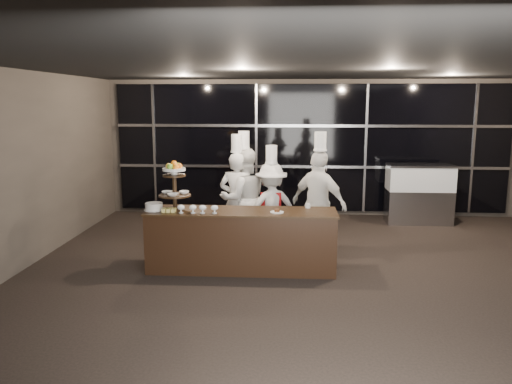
# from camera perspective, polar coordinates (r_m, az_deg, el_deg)

# --- Properties ---
(room) EXTENTS (10.00, 10.00, 10.00)m
(room) POSITION_cam_1_polar(r_m,az_deg,el_deg) (6.23, 8.22, 0.74)
(room) COLOR black
(room) RESTS_ON ground
(window_wall) EXTENTS (8.60, 0.10, 2.80)m
(window_wall) POSITION_cam_1_polar(r_m,az_deg,el_deg) (11.12, 6.25, 4.99)
(window_wall) COLOR black
(window_wall) RESTS_ON ground
(buffet_counter) EXTENTS (2.84, 0.74, 0.92)m
(buffet_counter) POSITION_cam_1_polar(r_m,az_deg,el_deg) (7.56, -1.67, -5.50)
(buffet_counter) COLOR black
(buffet_counter) RESTS_ON ground
(display_stand) EXTENTS (0.48, 0.48, 0.74)m
(display_stand) POSITION_cam_1_polar(r_m,az_deg,el_deg) (7.53, -9.31, 1.11)
(display_stand) COLOR black
(display_stand) RESTS_ON buffet_counter
(compotes) EXTENTS (0.60, 0.11, 0.12)m
(compotes) POSITION_cam_1_polar(r_m,az_deg,el_deg) (7.30, -6.69, -1.80)
(compotes) COLOR silver
(compotes) RESTS_ON buffet_counter
(layer_cake) EXTENTS (0.30, 0.30, 0.11)m
(layer_cake) POSITION_cam_1_polar(r_m,az_deg,el_deg) (7.62, -11.59, -1.65)
(layer_cake) COLOR white
(layer_cake) RESTS_ON buffet_counter
(pastry_squares) EXTENTS (0.19, 0.13, 0.05)m
(pastry_squares) POSITION_cam_1_polar(r_m,az_deg,el_deg) (7.45, -9.92, -2.06)
(pastry_squares) COLOR #D7CB69
(pastry_squares) RESTS_ON buffet_counter
(small_plate) EXTENTS (0.20, 0.20, 0.05)m
(small_plate) POSITION_cam_1_polar(r_m,az_deg,el_deg) (7.32, 2.41, -2.25)
(small_plate) COLOR white
(small_plate) RESTS_ON buffet_counter
(chef_cup) EXTENTS (0.08, 0.08, 0.07)m
(chef_cup) POSITION_cam_1_polar(r_m,az_deg,el_deg) (7.66, 5.94, -1.57)
(chef_cup) COLOR white
(chef_cup) RESTS_ON buffet_counter
(display_case) EXTENTS (1.34, 0.59, 1.24)m
(display_case) POSITION_cam_1_polar(r_m,az_deg,el_deg) (10.94, 18.16, 0.12)
(display_case) COLOR #A5A5AA
(display_case) RESTS_ON ground
(chef_a) EXTENTS (0.67, 0.50, 1.99)m
(chef_a) POSITION_cam_1_polar(r_m,az_deg,el_deg) (8.56, -2.18, -0.83)
(chef_a) COLOR silver
(chef_a) RESTS_ON ground
(chef_b) EXTENTS (1.01, 0.90, 2.04)m
(chef_b) POSITION_cam_1_polar(r_m,az_deg,el_deg) (8.61, -1.37, -0.70)
(chef_b) COLOR white
(chef_b) RESTS_ON ground
(chef_c) EXTENTS (1.11, 0.88, 1.81)m
(chef_c) POSITION_cam_1_polar(r_m,az_deg,el_deg) (8.42, 1.74, -1.73)
(chef_c) COLOR silver
(chef_c) RESTS_ON ground
(chef_d) EXTENTS (1.07, 0.98, 2.06)m
(chef_d) POSITION_cam_1_polar(r_m,az_deg,el_deg) (8.17, 7.20, -1.29)
(chef_d) COLOR white
(chef_d) RESTS_ON ground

